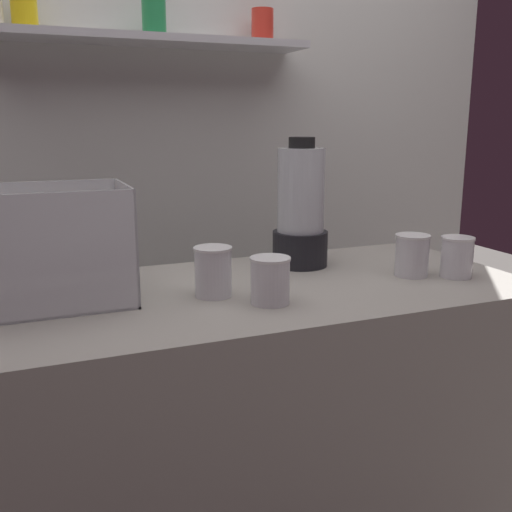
{
  "coord_description": "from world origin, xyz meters",
  "views": [
    {
      "loc": [
        -0.54,
        -1.32,
        1.31
      ],
      "look_at": [
        0.0,
        0.0,
        0.98
      ],
      "focal_mm": 41.28,
      "sensor_mm": 36.0,
      "label": 1
    }
  ],
  "objects_px": {
    "juice_cup_orange_far_left": "(213,273)",
    "juice_cup_pomegranate_right": "(457,259)",
    "juice_cup_carrot_left": "(270,283)",
    "juice_cup_orange_middle": "(412,257)",
    "blender_pitcher": "(301,212)",
    "carrot_display_bin": "(59,266)"
  },
  "relations": [
    {
      "from": "juice_cup_carrot_left",
      "to": "juice_cup_pomegranate_right",
      "type": "distance_m",
      "value": 0.55
    },
    {
      "from": "carrot_display_bin",
      "to": "blender_pitcher",
      "type": "xyz_separation_m",
      "value": [
        0.67,
        0.11,
        0.07
      ]
    },
    {
      "from": "juice_cup_orange_far_left",
      "to": "juice_cup_orange_middle",
      "type": "relative_size",
      "value": 1.06
    },
    {
      "from": "juice_cup_carrot_left",
      "to": "blender_pitcher",
      "type": "bearing_deg",
      "value": 53.22
    },
    {
      "from": "juice_cup_orange_far_left",
      "to": "juice_cup_orange_middle",
      "type": "bearing_deg",
      "value": -2.27
    },
    {
      "from": "juice_cup_orange_far_left",
      "to": "juice_cup_carrot_left",
      "type": "relative_size",
      "value": 1.11
    },
    {
      "from": "juice_cup_carrot_left",
      "to": "juice_cup_orange_middle",
      "type": "height_order",
      "value": "juice_cup_orange_middle"
    },
    {
      "from": "juice_cup_pomegranate_right",
      "to": "juice_cup_orange_far_left",
      "type": "bearing_deg",
      "value": 173.23
    },
    {
      "from": "carrot_display_bin",
      "to": "juice_cup_carrot_left",
      "type": "relative_size",
      "value": 2.99
    },
    {
      "from": "blender_pitcher",
      "to": "juice_cup_orange_far_left",
      "type": "xyz_separation_m",
      "value": [
        -0.33,
        -0.2,
        -0.1
      ]
    },
    {
      "from": "carrot_display_bin",
      "to": "blender_pitcher",
      "type": "relative_size",
      "value": 0.88
    },
    {
      "from": "blender_pitcher",
      "to": "juice_cup_orange_middle",
      "type": "height_order",
      "value": "blender_pitcher"
    },
    {
      "from": "blender_pitcher",
      "to": "juice_cup_pomegranate_right",
      "type": "bearing_deg",
      "value": -39.85
    },
    {
      "from": "blender_pitcher",
      "to": "juice_cup_orange_middle",
      "type": "xyz_separation_m",
      "value": [
        0.23,
        -0.22,
        -0.1
      ]
    },
    {
      "from": "juice_cup_orange_far_left",
      "to": "juice_cup_orange_middle",
      "type": "xyz_separation_m",
      "value": [
        0.55,
        -0.02,
        -0.0
      ]
    },
    {
      "from": "juice_cup_orange_far_left",
      "to": "juice_cup_pomegranate_right",
      "type": "height_order",
      "value": "juice_cup_orange_far_left"
    },
    {
      "from": "juice_cup_carrot_left",
      "to": "juice_cup_orange_middle",
      "type": "distance_m",
      "value": 0.46
    },
    {
      "from": "juice_cup_orange_middle",
      "to": "juice_cup_carrot_left",
      "type": "bearing_deg",
      "value": -169.75
    },
    {
      "from": "carrot_display_bin",
      "to": "juice_cup_orange_middle",
      "type": "bearing_deg",
      "value": -7.19
    },
    {
      "from": "juice_cup_carrot_left",
      "to": "juice_cup_orange_middle",
      "type": "relative_size",
      "value": 0.96
    },
    {
      "from": "juice_cup_orange_far_left",
      "to": "carrot_display_bin",
      "type": "bearing_deg",
      "value": 165.05
    },
    {
      "from": "juice_cup_carrot_left",
      "to": "juice_cup_orange_far_left",
      "type": "bearing_deg",
      "value": 134.71
    }
  ]
}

